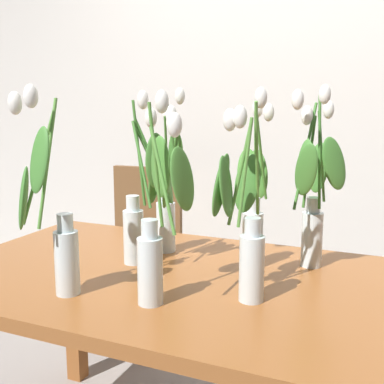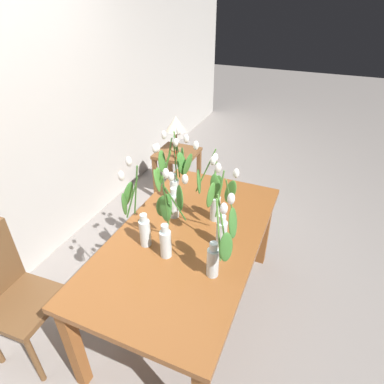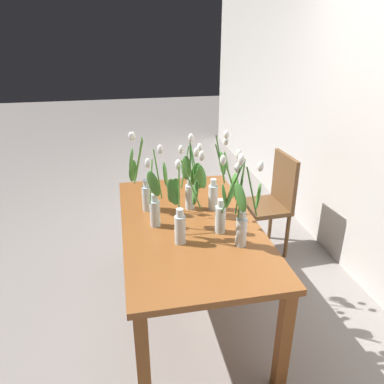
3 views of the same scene
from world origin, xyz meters
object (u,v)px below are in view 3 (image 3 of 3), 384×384
Objects in this scene: tulip_vase_6 at (226,206)px; dining_chair at (272,199)px; tulip_vase_2 at (142,185)px; tulip_vase_3 at (156,201)px; tulip_vase_5 at (192,183)px; tulip_vase_1 at (217,184)px; tulip_vase_0 at (181,210)px; tulip_vase_4 at (240,211)px; dining_table at (189,235)px.

tulip_vase_6 is 0.58× the size of dining_chair.
tulip_vase_6 is (0.41, 0.49, -0.01)m from tulip_vase_2.
tulip_vase_3 is 0.33m from tulip_vase_5.
tulip_vase_3 is 1.04× the size of tulip_vase_6.
dining_chair is (-0.51, 0.84, -0.44)m from tulip_vase_5.
tulip_vase_0 is at bearing -39.53° from tulip_vase_1.
tulip_vase_4 is 1.08× the size of tulip_vase_6.
dining_table is 0.36m from tulip_vase_3.
dining_table is 0.48m from tulip_vase_2.
tulip_vase_0 is 0.24m from tulip_vase_3.
dining_table is at bearing 92.45° from tulip_vase_3.
dining_chair is (-0.50, 0.66, -0.40)m from tulip_vase_1.
tulip_vase_2 is 0.62× the size of dining_chair.
tulip_vase_2 is at bearing -129.88° from tulip_vase_6.
tulip_vase_2 reaches higher than tulip_vase_5.
tulip_vase_1 is 0.63× the size of dining_chair.
tulip_vase_3 is 0.60× the size of dining_chair.
dining_table is 0.41m from tulip_vase_1.
tulip_vase_4 is 0.54m from tulip_vase_5.
dining_chair is at bearing 121.31° from tulip_vase_5.
dining_table is at bearing -51.60° from tulip_vase_1.
tulip_vase_4 is 0.63× the size of dining_chair.
tulip_vase_4 is (0.13, 0.33, 0.03)m from tulip_vase_0.
tulip_vase_6 is (-0.19, -0.03, -0.06)m from tulip_vase_4.
tulip_vase_0 reaches higher than dining_chair.
dining_table is 2.86× the size of tulip_vase_3.
tulip_vase_1 is 0.92m from dining_chair.
tulip_vase_2 is 0.98× the size of tulip_vase_4.
tulip_vase_5 is at bearing 162.72° from dining_table.
tulip_vase_6 is at bearing -170.28° from tulip_vase_4.
dining_chair is at bearing 140.17° from tulip_vase_6.
tulip_vase_0 is 1.06× the size of tulip_vase_6.
dining_chair is (-0.68, 0.89, -0.12)m from dining_table.
tulip_vase_4 is at bearing 0.16° from tulip_vase_1.
tulip_vase_4 is (0.52, 0.00, 0.05)m from tulip_vase_1.
tulip_vase_0 is 0.30m from tulip_vase_6.
tulip_vase_4 is (0.34, 0.24, 0.33)m from dining_table.
tulip_vase_2 is at bearing -165.92° from tulip_vase_3.
tulip_vase_4 is at bearing -32.97° from dining_chair.
tulip_vase_0 is 0.51m from tulip_vase_1.
tulip_vase_5 reaches higher than dining_chair.
tulip_vase_2 is 1.06× the size of tulip_vase_6.
tulip_vase_5 is at bearing -160.04° from tulip_vase_4.
dining_chair reaches higher than dining_table.
tulip_vase_2 is (-0.47, -0.20, -0.02)m from tulip_vase_0.
tulip_vase_5 is at bearing -58.69° from dining_chair.
tulip_vase_2 is (-0.26, -0.29, 0.28)m from dining_table.
tulip_vase_5 is at bearing 74.53° from tulip_vase_2.
tulip_vase_0 is 0.51m from tulip_vase_2.
dining_chair is at bearing 147.03° from tulip_vase_4.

